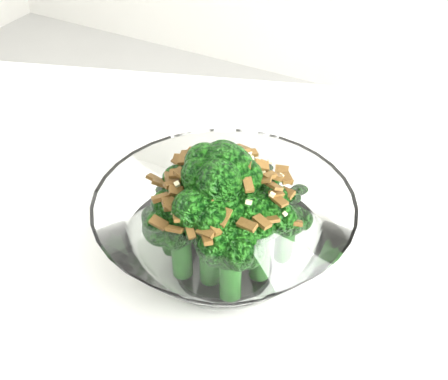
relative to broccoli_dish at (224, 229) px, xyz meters
The scene contains 1 object.
broccoli_dish is the anchor object (origin of this frame).
Camera 1 is at (0.38, -0.27, 1.14)m, focal length 50.00 mm.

